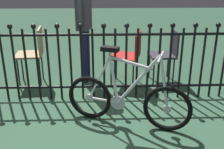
{
  "coord_description": "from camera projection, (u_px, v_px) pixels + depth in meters",
  "views": [
    {
      "loc": [
        0.07,
        -2.9,
        1.76
      ],
      "look_at": [
        0.17,
        0.21,
        0.55
      ],
      "focal_mm": 44.17,
      "sensor_mm": 36.0,
      "label": 1
    }
  ],
  "objects": [
    {
      "name": "ground_plane",
      "position": [
        99.0,
        123.0,
        3.34
      ],
      "size": [
        20.0,
        20.0,
        0.0
      ],
      "primitive_type": "plane",
      "color": "#30543C"
    },
    {
      "name": "iron_fence",
      "position": [
        95.0,
        60.0,
        3.77
      ],
      "size": [
        4.18,
        0.07,
        1.11
      ],
      "color": "black",
      "rests_on": "ground"
    },
    {
      "name": "bicycle",
      "position": [
        127.0,
        99.0,
        3.21
      ],
      "size": [
        1.43,
        0.59,
        0.94
      ],
      "color": "black",
      "rests_on": "ground"
    },
    {
      "name": "chair_tan",
      "position": [
        34.0,
        50.0,
        4.28
      ],
      "size": [
        0.44,
        0.44,
        0.9
      ],
      "color": "black",
      "rests_on": "ground"
    },
    {
      "name": "chair_charcoal",
      "position": [
        167.0,
        51.0,
        4.41
      ],
      "size": [
        0.43,
        0.42,
        0.84
      ],
      "color": "black",
      "rests_on": "ground"
    },
    {
      "name": "chair_red",
      "position": [
        130.0,
        53.0,
        4.26
      ],
      "size": [
        0.54,
        0.54,
        0.84
      ],
      "color": "black",
      "rests_on": "ground"
    },
    {
      "name": "person_visitor",
      "position": [
        84.0,
        18.0,
        4.22
      ],
      "size": [
        0.24,
        0.47,
        1.71
      ],
      "color": "#191E3F",
      "rests_on": "ground"
    }
  ]
}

